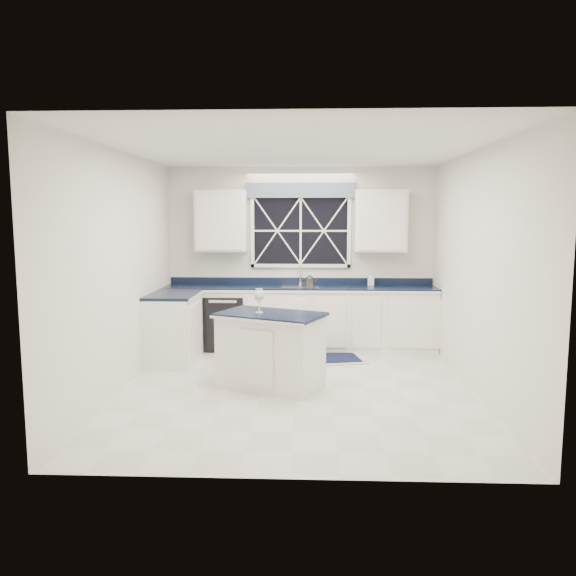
{
  "coord_description": "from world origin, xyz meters",
  "views": [
    {
      "loc": [
        0.16,
        -6.25,
        1.96
      ],
      "look_at": [
        -0.12,
        0.4,
        1.11
      ],
      "focal_mm": 35.0,
      "sensor_mm": 36.0,
      "label": 1
    }
  ],
  "objects_px": {
    "dishwasher": "(226,321)",
    "island": "(271,350)",
    "kettle": "(310,281)",
    "faucet": "(300,274)",
    "wine_glass": "(259,296)",
    "soap_bottle": "(371,279)"
  },
  "relations": [
    {
      "from": "dishwasher",
      "to": "wine_glass",
      "type": "xyz_separation_m",
      "value": [
        0.67,
        -1.89,
        0.65
      ]
    },
    {
      "from": "faucet",
      "to": "wine_glass",
      "type": "height_order",
      "value": "faucet"
    },
    {
      "from": "island",
      "to": "kettle",
      "type": "relative_size",
      "value": 5.45
    },
    {
      "from": "island",
      "to": "kettle",
      "type": "distance_m",
      "value": 2.08
    },
    {
      "from": "kettle",
      "to": "soap_bottle",
      "type": "relative_size",
      "value": 1.27
    },
    {
      "from": "wine_glass",
      "to": "soap_bottle",
      "type": "relative_size",
      "value": 1.43
    },
    {
      "from": "wine_glass",
      "to": "island",
      "type": "bearing_deg",
      "value": -4.52
    },
    {
      "from": "dishwasher",
      "to": "faucet",
      "type": "distance_m",
      "value": 1.31
    },
    {
      "from": "dishwasher",
      "to": "island",
      "type": "distance_m",
      "value": 2.06
    },
    {
      "from": "faucet",
      "to": "kettle",
      "type": "height_order",
      "value": "faucet"
    },
    {
      "from": "faucet",
      "to": "kettle",
      "type": "relative_size",
      "value": 1.22
    },
    {
      "from": "kettle",
      "to": "wine_glass",
      "type": "xyz_separation_m",
      "value": [
        -0.57,
        -1.94,
        0.04
      ]
    },
    {
      "from": "island",
      "to": "wine_glass",
      "type": "distance_m",
      "value": 0.64
    },
    {
      "from": "kettle",
      "to": "faucet",
      "type": "bearing_deg",
      "value": 143.63
    },
    {
      "from": "faucet",
      "to": "soap_bottle",
      "type": "relative_size",
      "value": 1.54
    },
    {
      "from": "dishwasher",
      "to": "island",
      "type": "height_order",
      "value": "island"
    },
    {
      "from": "faucet",
      "to": "wine_glass",
      "type": "relative_size",
      "value": 1.08
    },
    {
      "from": "dishwasher",
      "to": "wine_glass",
      "type": "distance_m",
      "value": 2.11
    },
    {
      "from": "faucet",
      "to": "kettle",
      "type": "distance_m",
      "value": 0.22
    },
    {
      "from": "dishwasher",
      "to": "island",
      "type": "relative_size",
      "value": 0.61
    },
    {
      "from": "dishwasher",
      "to": "island",
      "type": "bearing_deg",
      "value": -67.21
    },
    {
      "from": "dishwasher",
      "to": "faucet",
      "type": "bearing_deg",
      "value": 10.02
    }
  ]
}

